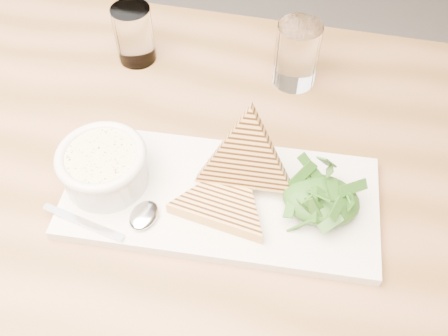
% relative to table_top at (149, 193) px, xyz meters
% --- Properties ---
extents(table_top, '(1.29, 0.87, 0.04)m').
position_rel_table_top_xyz_m(table_top, '(0.00, 0.00, 0.00)').
color(table_top, '#936341').
rests_on(table_top, ground).
extents(table_leg_bl, '(0.06, 0.06, 0.72)m').
position_rel_table_top_xyz_m(table_leg_bl, '(-0.59, 0.38, -0.38)').
color(table_leg_bl, '#936341').
rests_on(table_leg_bl, ground).
extents(platter, '(0.44, 0.22, 0.02)m').
position_rel_table_top_xyz_m(platter, '(0.11, -0.00, 0.03)').
color(platter, silver).
rests_on(platter, table_top).
extents(soup_bowl, '(0.12, 0.12, 0.05)m').
position_rel_table_top_xyz_m(soup_bowl, '(-0.05, -0.01, 0.06)').
color(soup_bowl, silver).
rests_on(soup_bowl, platter).
extents(soup, '(0.10, 0.10, 0.01)m').
position_rel_table_top_xyz_m(soup, '(-0.05, -0.01, 0.09)').
color(soup, beige).
rests_on(soup, soup_bowl).
extents(bowl_rim, '(0.12, 0.12, 0.01)m').
position_rel_table_top_xyz_m(bowl_rim, '(-0.05, -0.01, 0.09)').
color(bowl_rim, silver).
rests_on(bowl_rim, soup_bowl).
extents(sandwich_flat, '(0.18, 0.18, 0.02)m').
position_rel_table_top_xyz_m(sandwich_flat, '(0.12, -0.02, 0.05)').
color(sandwich_flat, tan).
rests_on(sandwich_flat, platter).
extents(sandwich_lean, '(0.16, 0.15, 0.18)m').
position_rel_table_top_xyz_m(sandwich_lean, '(0.14, 0.03, 0.09)').
color(sandwich_lean, tan).
rests_on(sandwich_lean, sandwich_flat).
extents(salad_base, '(0.10, 0.08, 0.04)m').
position_rel_table_top_xyz_m(salad_base, '(0.24, 0.01, 0.06)').
color(salad_base, '#1C4816').
rests_on(salad_base, platter).
extents(arugula_pile, '(0.11, 0.10, 0.05)m').
position_rel_table_top_xyz_m(arugula_pile, '(0.24, 0.01, 0.06)').
color(arugula_pile, '#34651E').
rests_on(arugula_pile, platter).
extents(spoon_bowl, '(0.04, 0.05, 0.01)m').
position_rel_table_top_xyz_m(spoon_bowl, '(0.02, -0.06, 0.04)').
color(spoon_bowl, silver).
rests_on(spoon_bowl, platter).
extents(spoon_handle, '(0.12, 0.03, 0.00)m').
position_rel_table_top_xyz_m(spoon_handle, '(-0.06, -0.09, 0.04)').
color(spoon_handle, silver).
rests_on(spoon_handle, platter).
extents(glass_near, '(0.07, 0.07, 0.10)m').
position_rel_table_top_xyz_m(glass_near, '(-0.11, 0.26, 0.07)').
color(glass_near, white).
rests_on(glass_near, table_top).
extents(glass_far, '(0.07, 0.07, 0.11)m').
position_rel_table_top_xyz_m(glass_far, '(0.17, 0.27, 0.07)').
color(glass_far, white).
rests_on(glass_far, table_top).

